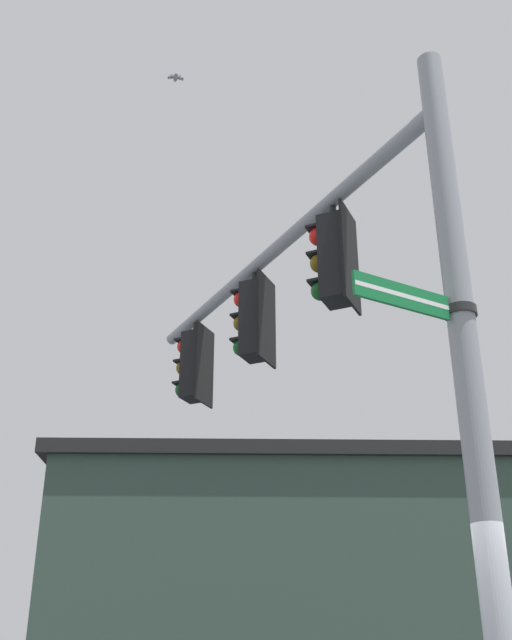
# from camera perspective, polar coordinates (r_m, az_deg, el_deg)

# --- Properties ---
(signal_pole) EXTENTS (0.24, 0.24, 7.11)m
(signal_pole) POSITION_cam_1_polar(r_m,az_deg,el_deg) (6.55, 15.59, -5.17)
(signal_pole) COLOR gray
(signal_pole) RESTS_ON ground
(mast_arm) EXTENTS (3.91, 5.30, 0.18)m
(mast_arm) POSITION_cam_1_polar(r_m,az_deg,el_deg) (10.09, 1.06, 4.92)
(mast_arm) COLOR gray
(traffic_light_nearest_pole) EXTENTS (0.54, 0.49, 1.31)m
(traffic_light_nearest_pole) POSITION_cam_1_polar(r_m,az_deg,el_deg) (8.66, 5.77, 4.46)
(traffic_light_nearest_pole) COLOR black
(traffic_light_mid_inner) EXTENTS (0.54, 0.49, 1.31)m
(traffic_light_mid_inner) POSITION_cam_1_polar(r_m,az_deg,el_deg) (10.06, -0.22, -0.05)
(traffic_light_mid_inner) COLOR black
(traffic_light_mid_outer) EXTENTS (0.54, 0.49, 1.31)m
(traffic_light_mid_outer) POSITION_cam_1_polar(r_m,az_deg,el_deg) (11.58, -4.69, -3.42)
(traffic_light_mid_outer) COLOR black
(street_name_sign) EXTENTS (1.06, 0.81, 0.22)m
(street_name_sign) POSITION_cam_1_polar(r_m,az_deg,el_deg) (6.61, 12.83, 1.16)
(street_name_sign) COLOR #147238
(bird_flying) EXTENTS (0.20, 0.24, 0.08)m
(bird_flying) POSITION_cam_1_polar(r_m,az_deg,el_deg) (13.03, -5.97, 17.45)
(bird_flying) COLOR gray
(storefront_building) EXTENTS (11.65, 13.74, 5.83)m
(storefront_building) POSITION_cam_1_polar(r_m,az_deg,el_deg) (18.74, 4.77, -20.32)
(storefront_building) COLOR #33473D
(storefront_building) RESTS_ON ground
(tree_by_storefront) EXTENTS (3.31, 3.31, 6.19)m
(tree_by_storefront) POSITION_cam_1_polar(r_m,az_deg,el_deg) (17.43, -1.39, -14.80)
(tree_by_storefront) COLOR #4C3823
(tree_by_storefront) RESTS_ON ground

